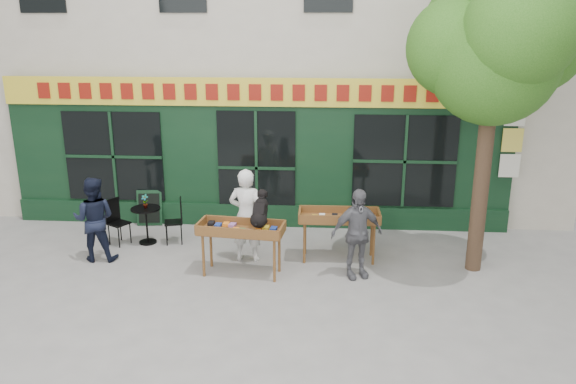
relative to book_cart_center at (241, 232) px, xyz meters
name	(u,v)px	position (x,y,z in m)	size (l,w,h in m)	color
ground	(242,268)	(-0.04, 0.25, -0.82)	(80.00, 80.00, 0.00)	slate
building	(272,0)	(-0.04, 6.22, 4.15)	(14.00, 7.26, 10.00)	beige
street_tree	(497,41)	(4.30, 0.61, 3.29)	(3.05, 2.90, 5.60)	#382619
book_cart_center	(241,232)	(0.00, 0.00, 0.00)	(1.56, 0.78, 0.99)	brown
dog	(260,208)	(0.35, -0.05, 0.47)	(0.34, 0.60, 0.60)	black
woman	(246,215)	(0.00, 0.65, 0.08)	(0.66, 0.43, 1.81)	white
book_cart_right	(339,219)	(1.76, 0.80, 0.00)	(1.51, 0.65, 0.99)	brown
man_right	(357,234)	(2.06, 0.05, 0.00)	(0.96, 0.40, 1.64)	#55555A
bistro_table	(146,218)	(-2.19, 1.36, -0.28)	(0.60, 0.60, 0.76)	black
bistro_chair_left	(115,218)	(-2.82, 1.30, -0.26)	(0.50, 0.49, 0.95)	black
bistro_chair_right	(177,217)	(-1.55, 1.43, -0.26)	(0.45, 0.44, 0.95)	black
potted_plant	(145,201)	(-2.19, 1.36, 0.09)	(0.15, 0.10, 0.29)	gray
man_left	(94,219)	(-2.89, 0.46, 0.00)	(0.80, 0.62, 1.64)	black
chalkboard	(149,208)	(-2.48, 2.44, -0.42)	(0.58, 0.25, 0.79)	black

